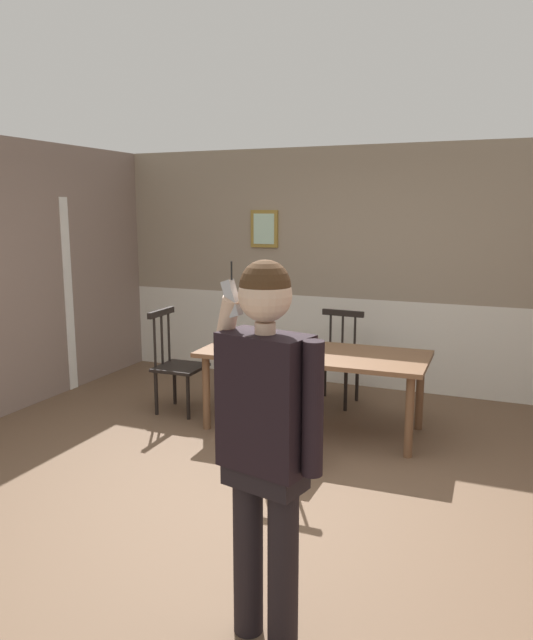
{
  "coord_description": "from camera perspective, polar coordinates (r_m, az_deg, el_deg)",
  "views": [
    {
      "loc": [
        1.6,
        -3.76,
        1.98
      ],
      "look_at": [
        0.29,
        -0.63,
        1.36
      ],
      "focal_mm": 34.01,
      "sensor_mm": 36.0,
      "label": 1
    }
  ],
  "objects": [
    {
      "name": "ground_plane",
      "position": [
        4.55,
        -0.35,
        -15.39
      ],
      "size": [
        6.52,
        6.52,
        0.0
      ],
      "primitive_type": "plane",
      "color": "brown"
    },
    {
      "name": "room_back_partition",
      "position": [
        6.81,
        8.96,
        4.38
      ],
      "size": [
        5.93,
        0.17,
        2.65
      ],
      "color": "gray",
      "rests_on": "ground_plane"
    },
    {
      "name": "dining_table",
      "position": [
        5.44,
        4.44,
        -3.78
      ],
      "size": [
        2.03,
        0.95,
        0.72
      ],
      "rotation": [
        0.0,
        0.0,
        0.03
      ],
      "color": "brown",
      "rests_on": "ground_plane"
    },
    {
      "name": "chair_near_window",
      "position": [
        6.01,
        -8.44,
        -4.11
      ],
      "size": [
        0.45,
        0.45,
        1.01
      ],
      "rotation": [
        0.0,
        0.0,
        4.73
      ],
      "color": "black",
      "rests_on": "ground_plane"
    },
    {
      "name": "chair_by_doorway",
      "position": [
        4.74,
        1.52,
        -8.37
      ],
      "size": [
        0.41,
        0.41,
        0.94
      ],
      "rotation": [
        0.0,
        0.0,
        0.0
      ],
      "color": "#513823",
      "rests_on": "ground_plane"
    },
    {
      "name": "chair_at_table_head",
      "position": [
        6.26,
        6.62,
        -3.63
      ],
      "size": [
        0.48,
        0.48,
        0.94
      ],
      "rotation": [
        0.0,
        0.0,
        3.07
      ],
      "color": "black",
      "rests_on": "ground_plane"
    },
    {
      "name": "person_figure",
      "position": [
        2.69,
        -0.01,
        -10.24
      ],
      "size": [
        0.55,
        0.3,
        1.77
      ],
      "rotation": [
        0.0,
        0.0,
        2.92
      ],
      "color": "black",
      "rests_on": "ground_plane"
    }
  ]
}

